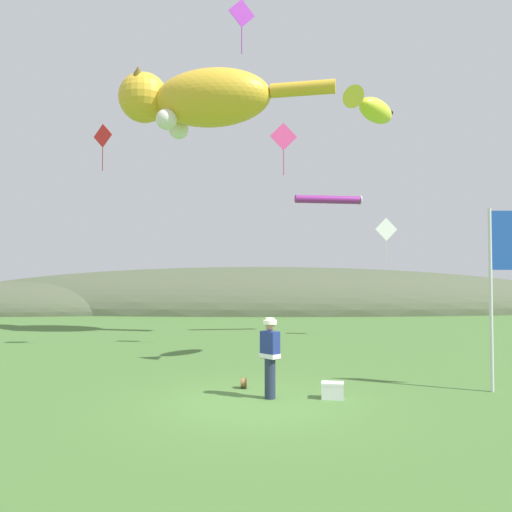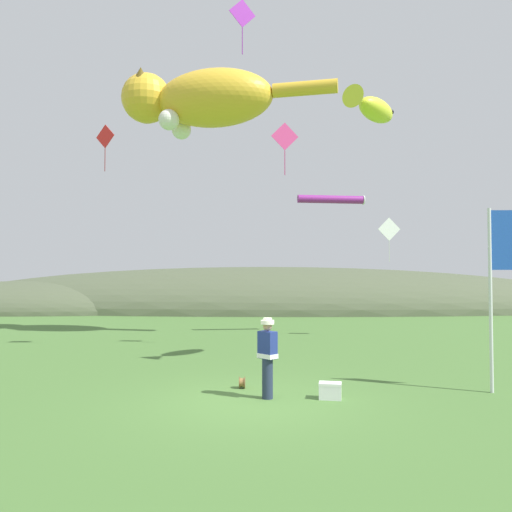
% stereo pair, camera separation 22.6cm
% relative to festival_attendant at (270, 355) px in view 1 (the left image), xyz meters
% --- Properties ---
extents(ground_plane, '(120.00, 120.00, 0.00)m').
position_rel_festival_attendant_xyz_m(ground_plane, '(-0.35, -0.33, -0.95)').
color(ground_plane, '#477033').
extents(distant_hill_ridge, '(57.70, 15.10, 6.59)m').
position_rel_festival_attendant_xyz_m(distant_hill_ridge, '(-3.44, 27.71, -0.95)').
color(distant_hill_ridge, '#4C563D').
rests_on(distant_hill_ridge, ground).
extents(festival_attendant, '(0.48, 0.48, 1.77)m').
position_rel_festival_attendant_xyz_m(festival_attendant, '(0.00, 0.00, 0.00)').
color(festival_attendant, '#232D47').
rests_on(festival_attendant, ground).
extents(kite_spool, '(0.14, 0.27, 0.27)m').
position_rel_festival_attendant_xyz_m(kite_spool, '(-0.61, 0.99, -0.82)').
color(kite_spool, olive).
rests_on(kite_spool, ground).
extents(picnic_cooler, '(0.54, 0.40, 0.36)m').
position_rel_festival_attendant_xyz_m(picnic_cooler, '(1.38, -0.00, -0.77)').
color(picnic_cooler, white).
rests_on(picnic_cooler, ground).
extents(festival_banner_pole, '(0.66, 0.08, 4.30)m').
position_rel_festival_attendant_xyz_m(festival_banner_pole, '(5.36, 0.69, 1.86)').
color(festival_banner_pole, silver).
rests_on(festival_banner_pole, ground).
extents(kite_giant_cat, '(9.58, 3.67, 2.94)m').
position_rel_festival_attendant_xyz_m(kite_giant_cat, '(-3.02, 10.56, 9.48)').
color(kite_giant_cat, gold).
extents(kite_fish_windsock, '(1.99, 2.37, 0.75)m').
position_rel_festival_attendant_xyz_m(kite_fish_windsock, '(3.08, 3.49, 6.70)').
color(kite_fish_windsock, yellow).
extents(kite_tube_streamer, '(3.11, 0.86, 0.44)m').
position_rel_festival_attendant_xyz_m(kite_tube_streamer, '(2.89, 11.51, 5.18)').
color(kite_tube_streamer, '#8C268C').
extents(kite_diamond_pink, '(0.99, 0.21, 1.91)m').
position_rel_festival_attendant_xyz_m(kite_diamond_pink, '(0.61, 6.63, 6.71)').
color(kite_diamond_pink, '#E53F8C').
extents(kite_diamond_violet, '(0.86, 0.43, 1.85)m').
position_rel_festival_attendant_xyz_m(kite_diamond_violet, '(-0.84, 5.00, 10.36)').
color(kite_diamond_violet, purple).
extents(kite_diamond_white, '(1.00, 0.19, 1.91)m').
position_rel_festival_attendant_xyz_m(kite_diamond_white, '(5.21, 10.44, 3.70)').
color(kite_diamond_white, white).
extents(kite_diamond_red, '(0.85, 0.42, 1.83)m').
position_rel_festival_attendant_xyz_m(kite_diamond_red, '(-6.32, 7.90, 7.11)').
color(kite_diamond_red, red).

